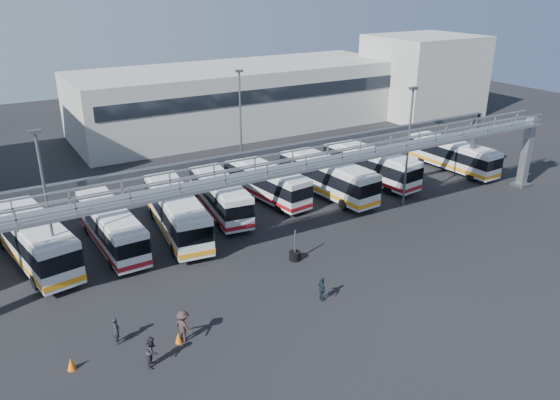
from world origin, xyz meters
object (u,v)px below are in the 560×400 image
light_pole_left (47,203)px  cone_left (71,364)px  light_pole_mid (409,141)px  bus_3 (176,211)px  bus_6 (327,176)px  tire_stack (295,255)px  light_pole_back (240,116)px  pedestrian_b (152,351)px  cone_right (179,338)px  pedestrian_a (116,330)px  bus_1 (32,236)px  bus_2 (111,226)px  bus_7 (370,164)px  pedestrian_d (322,289)px  bus_5 (266,181)px  bus_9 (453,155)px  pedestrian_c (184,326)px  bus_4 (219,193)px

light_pole_left → cone_left: light_pole_left is taller
light_pole_mid → bus_3: light_pole_mid is taller
bus_6 → tire_stack: bearing=-140.2°
bus_6 → light_pole_back: bearing=106.2°
pedestrian_b → cone_right: pedestrian_b is taller
pedestrian_a → bus_1: bearing=20.2°
bus_6 → pedestrian_a: (-22.24, -12.17, -1.06)m
light_pole_mid → cone_right: light_pole_mid is taller
bus_2 → bus_7: (24.97, 1.44, 0.08)m
light_pole_mid → bus_6: (-4.25, 5.41, -3.87)m
bus_6 → pedestrian_d: (-10.39, -14.26, -1.08)m
pedestrian_d → cone_left: bearing=97.1°
light_pole_back → tire_stack: (-5.31, -18.66, -5.34)m
bus_5 → bus_9: 20.41m
pedestrian_d → cone_left: (-14.42, 1.11, -0.43)m
bus_3 → bus_5: bearing=23.4°
light_pole_back → bus_1: light_pole_back is taller
light_pole_back → bus_7: light_pole_back is taller
light_pole_back → bus_2: (-15.68, -10.28, -4.01)m
pedestrian_d → bus_3: bearing=28.8°
bus_1 → cone_right: (5.21, -13.59, -1.64)m
bus_7 → pedestrian_d: bus_7 is taller
bus_7 → cone_left: bearing=-162.7°
bus_7 → pedestrian_a: size_ratio=6.85×
bus_3 → bus_9: size_ratio=1.13×
bus_5 → bus_9: size_ratio=1.02×
bus_5 → bus_9: (20.21, -2.84, -0.02)m
bus_2 → bus_9: 34.43m
light_pole_left → pedestrian_a: 9.31m
bus_3 → cone_left: 16.09m
bus_9 → cone_left: bus_9 is taller
light_pole_left → light_pole_back: bearing=35.0°
cone_right → bus_2: bearing=90.2°
bus_6 → cone_left: size_ratio=16.36×
bus_2 → pedestrian_c: 13.12m
bus_2 → tire_stack: bus_2 is taller
bus_6 → pedestrian_c: bearing=-149.4°
light_pole_mid → bus_6: bearing=128.1°
light_pole_back → pedestrian_a: light_pole_back is taller
tire_stack → bus_3: bearing=123.7°
bus_5 → bus_6: 5.57m
bus_9 → cone_left: size_ratio=14.68×
bus_6 → pedestrian_a: bus_6 is taller
pedestrian_c → pedestrian_d: pedestrian_c is taller
bus_3 → bus_5: 9.76m
light_pole_back → cone_left: 31.45m
light_pole_left → bus_7: bearing=10.0°
light_pole_back → cone_right: size_ratio=16.54×
light_pole_back → cone_right: (-15.64, -23.39, -5.42)m
bus_2 → bus_4: bus_4 is taller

